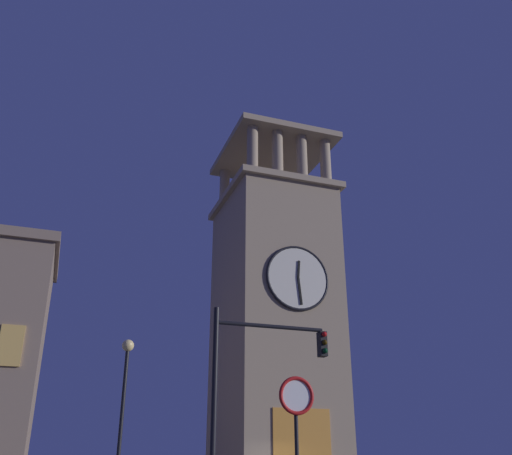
% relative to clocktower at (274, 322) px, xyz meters
% --- Properties ---
extents(clocktower, '(6.82, 7.92, 23.48)m').
position_rel_clocktower_xyz_m(clocktower, '(0.00, 0.00, 0.00)').
color(clocktower, gray).
rests_on(clocktower, ground_plane).
extents(traffic_signal_near, '(3.55, 0.41, 5.58)m').
position_rel_clocktower_xyz_m(traffic_signal_near, '(6.98, 16.15, -5.62)').
color(traffic_signal_near, black).
rests_on(traffic_signal_near, ground_plane).
extents(street_lamp, '(0.44, 0.44, 5.63)m').
position_rel_clocktower_xyz_m(street_lamp, '(9.90, 10.35, -5.46)').
color(street_lamp, black).
rests_on(street_lamp, ground_plane).
extents(no_horn_sign, '(0.78, 0.14, 3.07)m').
position_rel_clocktower_xyz_m(no_horn_sign, '(7.59, 20.58, -6.93)').
color(no_horn_sign, black).
rests_on(no_horn_sign, ground_plane).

